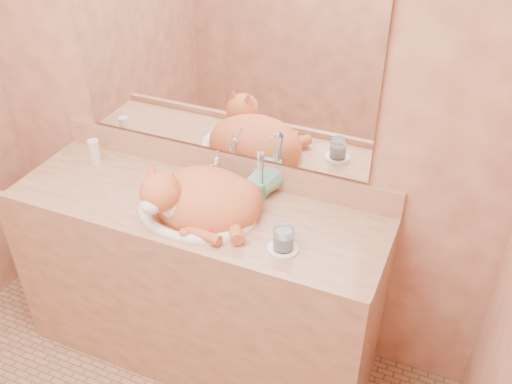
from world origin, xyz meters
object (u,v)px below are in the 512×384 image
at_px(vanity_counter, 199,283).
at_px(water_glass, 283,238).
at_px(cat, 200,197).
at_px(soap_dispenser, 253,183).
at_px(sink_basin, 196,197).
at_px(toothbrush_cup, 261,189).

relative_size(vanity_counter, water_glass, 17.65).
distance_m(cat, soap_dispenser, 0.23).
xyz_separation_m(vanity_counter, soap_dispenser, (0.21, 0.14, 0.52)).
xyz_separation_m(sink_basin, cat, (0.02, -0.00, 0.00)).
xyz_separation_m(cat, toothbrush_cup, (0.19, 0.18, -0.03)).
height_order(sink_basin, toothbrush_cup, sink_basin).
height_order(cat, toothbrush_cup, cat).
height_order(vanity_counter, soap_dispenser, soap_dispenser).
bearing_deg(soap_dispenser, vanity_counter, -143.86).
distance_m(sink_basin, soap_dispenser, 0.24).
bearing_deg(sink_basin, vanity_counter, 146.47).
bearing_deg(soap_dispenser, cat, -132.68).
relative_size(toothbrush_cup, water_glass, 1.26).
bearing_deg(vanity_counter, sink_basin, -34.30).
relative_size(cat, soap_dispenser, 2.48).
distance_m(cat, toothbrush_cup, 0.26).
bearing_deg(water_glass, toothbrush_cup, 127.59).
height_order(toothbrush_cup, water_glass, toothbrush_cup).
bearing_deg(toothbrush_cup, cat, -135.29).
height_order(vanity_counter, sink_basin, sink_basin).
bearing_deg(soap_dispenser, sink_basin, -135.91).
height_order(sink_basin, water_glass, sink_basin).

